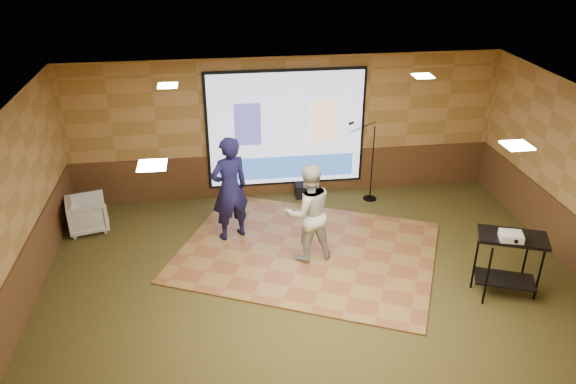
{
  "coord_description": "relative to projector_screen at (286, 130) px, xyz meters",
  "views": [
    {
      "loc": [
        -1.47,
        -7.47,
        5.54
      ],
      "look_at": [
        -0.31,
        0.93,
        1.3
      ],
      "focal_mm": 35.0,
      "sensor_mm": 36.0,
      "label": 1
    }
  ],
  "objects": [
    {
      "name": "player_right",
      "position": [
        0.03,
        -2.6,
        -0.55
      ],
      "size": [
        0.98,
        0.82,
        1.79
      ],
      "primitive_type": "imported",
      "rotation": [
        0.0,
        0.0,
        3.32
      ],
      "color": "beige",
      "rests_on": "dance_floor"
    },
    {
      "name": "downlight_sw",
      "position": [
        -2.2,
        -4.94,
        1.5
      ],
      "size": [
        0.32,
        0.32,
        0.02
      ],
      "primitive_type": "cube",
      "color": "#FFE7BF",
      "rests_on": "room_shell"
    },
    {
      "name": "mic_stand",
      "position": [
        1.69,
        -0.5,
        -0.98
      ],
      "size": [
        0.7,
        0.29,
        1.79
      ],
      "rotation": [
        0.0,
        0.0,
        0.01
      ],
      "color": "black",
      "rests_on": "ground"
    },
    {
      "name": "wainscot_left",
      "position": [
        -4.48,
        -3.44,
        -1.0
      ],
      "size": [
        0.04,
        7.0,
        0.95
      ],
      "primitive_type": "cube",
      "color": "#4B3319",
      "rests_on": "ground"
    },
    {
      "name": "room_shell",
      "position": [
        0.0,
        -3.44,
        0.62
      ],
      "size": [
        9.04,
        7.04,
        3.02
      ],
      "color": "#AE8348",
      "rests_on": "ground"
    },
    {
      "name": "wainscot_back",
      "position": [
        0.0,
        0.04,
        -1.0
      ],
      "size": [
        9.0,
        0.04,
        0.95
      ],
      "primitive_type": "cube",
      "color": "#4B3319",
      "rests_on": "ground"
    },
    {
      "name": "player_left",
      "position": [
        -1.27,
        -1.7,
        -0.44
      ],
      "size": [
        0.86,
        0.74,
        2.0
      ],
      "primitive_type": "imported",
      "rotation": [
        0.0,
        0.0,
        3.56
      ],
      "color": "#161543",
      "rests_on": "dance_floor"
    },
    {
      "name": "ground",
      "position": [
        0.0,
        -3.44,
        -1.47
      ],
      "size": [
        9.0,
        9.0,
        0.0
      ],
      "primitive_type": "plane",
      "color": "#2D3618",
      "rests_on": "ground"
    },
    {
      "name": "wainscot_right",
      "position": [
        4.48,
        -3.44,
        -1.0
      ],
      "size": [
        0.04,
        7.0,
        0.95
      ],
      "primitive_type": "cube",
      "color": "#4B3319",
      "rests_on": "ground"
    },
    {
      "name": "downlight_ne",
      "position": [
        2.2,
        -1.64,
        1.5
      ],
      "size": [
        0.32,
        0.32,
        0.02
      ],
      "primitive_type": "cube",
      "color": "#FFE7BF",
      "rests_on": "room_shell"
    },
    {
      "name": "projector",
      "position": [
        2.88,
        -4.14,
        -0.34
      ],
      "size": [
        0.4,
        0.37,
        0.11
      ],
      "primitive_type": "cube",
      "rotation": [
        0.0,
        0.0,
        -0.3
      ],
      "color": "white",
      "rests_on": "av_table"
    },
    {
      "name": "banquet_chair",
      "position": [
        -4.0,
        -1.01,
        -1.14
      ],
      "size": [
        0.89,
        0.87,
        0.67
      ],
      "primitive_type": "imported",
      "rotation": [
        0.0,
        0.0,
        1.82
      ],
      "color": "gray",
      "rests_on": "ground"
    },
    {
      "name": "downlight_se",
      "position": [
        2.2,
        -4.94,
        1.5
      ],
      "size": [
        0.32,
        0.32,
        0.02
      ],
      "primitive_type": "cube",
      "color": "#FFE7BF",
      "rests_on": "room_shell"
    },
    {
      "name": "downlight_nw",
      "position": [
        -2.2,
        -1.64,
        1.5
      ],
      "size": [
        0.32,
        0.32,
        0.02
      ],
      "primitive_type": "cube",
      "color": "#FFE7BF",
      "rests_on": "room_shell"
    },
    {
      "name": "duffel_bag",
      "position": [
        0.4,
        -0.19,
        -1.33
      ],
      "size": [
        0.45,
        0.3,
        0.28
      ],
      "primitive_type": "cube",
      "rotation": [
        0.0,
        0.0,
        -0.0
      ],
      "color": "black",
      "rests_on": "ground"
    },
    {
      "name": "av_table",
      "position": [
        2.98,
        -4.05,
        -0.69
      ],
      "size": [
        1.03,
        0.54,
        1.08
      ],
      "rotation": [
        0.0,
        0.0,
        -0.38
      ],
      "color": "black",
      "rests_on": "ground"
    },
    {
      "name": "projector_screen",
      "position": [
        0.0,
        0.0,
        0.0
      ],
      "size": [
        3.32,
        0.06,
        2.52
      ],
      "color": "black",
      "rests_on": "room_shell"
    },
    {
      "name": "dance_floor",
      "position": [
        0.06,
        -2.4,
        -1.46
      ],
      "size": [
        5.48,
        4.95,
        0.03
      ],
      "primitive_type": "cube",
      "rotation": [
        0.0,
        0.0,
        -0.43
      ],
      "color": "olive",
      "rests_on": "ground"
    }
  ]
}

